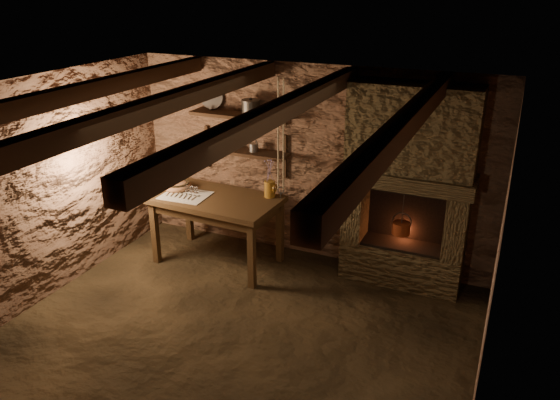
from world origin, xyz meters
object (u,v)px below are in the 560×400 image
at_px(stoneware_jug, 270,181).
at_px(wooden_bowl, 177,186).
at_px(red_pot, 401,227).
at_px(iron_stockpot, 251,108).
at_px(work_table, 217,227).

bearing_deg(stoneware_jug, wooden_bowl, -165.21).
bearing_deg(stoneware_jug, red_pot, 7.70).
xyz_separation_m(stoneware_jug, iron_stockpot, (-0.35, 0.24, 0.79)).
height_order(work_table, wooden_bowl, wooden_bowl).
distance_m(work_table, red_pot, 2.20).
distance_m(work_table, iron_stockpot, 1.50).
distance_m(stoneware_jug, iron_stockpot, 0.90).
bearing_deg(iron_stockpot, red_pot, -3.58).
height_order(wooden_bowl, iron_stockpot, iron_stockpot).
bearing_deg(wooden_bowl, work_table, -4.19).
height_order(iron_stockpot, red_pot, iron_stockpot).
xyz_separation_m(work_table, iron_stockpot, (0.23, 0.52, 1.39)).
relative_size(iron_stockpot, red_pot, 0.40).
relative_size(stoneware_jug, iron_stockpot, 2.10).
xyz_separation_m(work_table, stoneware_jug, (0.58, 0.28, 0.59)).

